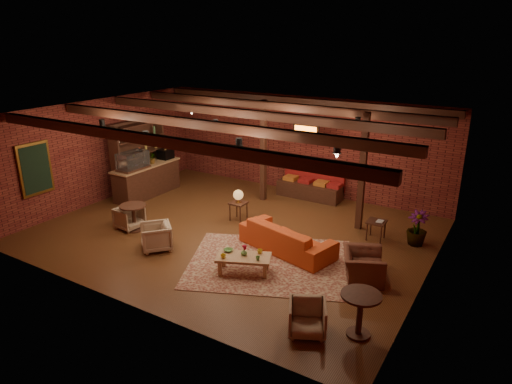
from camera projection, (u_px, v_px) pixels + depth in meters
The scene contains 29 objects.
floor at pixel (234, 232), 12.37m from camera, with size 10.00×10.00×0.00m, color #3A240E.
ceiling at pixel (232, 114), 11.31m from camera, with size 10.00×8.00×0.02m, color black.
wall_back at pixel (301, 145), 15.07m from camera, with size 10.00×0.02×3.20m, color maroon.
wall_front at pixel (114, 229), 8.62m from camera, with size 10.00×0.02×3.20m, color maroon.
wall_left at pixel (101, 151), 14.29m from camera, with size 0.02×8.00×3.20m, color maroon.
wall_right at pixel (434, 213), 9.39m from camera, with size 0.02×8.00×3.20m, color maroon.
ceiling_beams at pixel (232, 119), 11.35m from camera, with size 9.80×6.40×0.22m, color black, non-canonical shape.
ceiling_pipe at pixel (264, 118), 12.72m from camera, with size 0.12×0.12×9.60m, color black.
post_left at pixel (263, 151), 14.23m from camera, with size 0.16×0.16×3.20m, color black.
post_right at pixel (362, 173), 12.08m from camera, with size 0.16×0.16×3.20m, color black.
service_counter at pixel (147, 172), 14.92m from camera, with size 0.80×2.50×1.60m, color black, non-canonical shape.
plant_counter at pixel (152, 158), 14.90m from camera, with size 0.35×0.39×0.30m, color #337F33.
shelving_hutch at pixel (139, 158), 15.07m from camera, with size 0.52×2.00×2.40m, color black, non-canonical shape.
chalkboard_menu at pixel (35, 169), 12.41m from camera, with size 0.08×0.96×1.46m, color black.
banquette at pixel (310, 183), 14.77m from camera, with size 2.10×0.70×1.00m, color maroon, non-canonical shape.
service_sign at pixel (306, 129), 13.80m from camera, with size 0.86×0.06×0.30m, color orange.
ceiling_spotlights at pixel (232, 127), 11.43m from camera, with size 6.40×4.40×0.28m, color black, non-canonical shape.
rug at pixel (271, 263), 10.67m from camera, with size 3.78×2.89×0.01m, color maroon.
sofa at pixel (287, 237), 11.18m from camera, with size 2.46×0.96×0.72m, color #B93E19.
coffee_table at pixel (243, 258), 10.14m from camera, with size 1.34×1.03×0.66m.
side_table_lamp at pixel (238, 197), 12.92m from camera, with size 0.44×0.44×0.92m.
round_table_left at pixel (133, 213), 12.29m from camera, with size 0.71×0.71×0.74m.
armchair_a at pixel (129, 217), 12.49m from camera, with size 0.65×0.61×0.67m, color beige.
armchair_b at pixel (156, 236), 11.27m from camera, with size 0.71×0.66×0.73m, color beige.
armchair_right at pixel (363, 261), 9.87m from camera, with size 0.99×0.64×0.86m, color brown.
side_table_book at pixel (377, 222), 11.76m from camera, with size 0.48×0.48×0.54m.
round_table_right at pixel (360, 308), 7.96m from camera, with size 0.71×0.71×0.83m.
armchair_far at pixel (307, 316), 8.10m from camera, with size 0.66×0.62×0.68m, color beige.
plant_tall at pixel (421, 194), 11.17m from camera, with size 1.52×1.52×2.72m, color #4C7F4C.
Camera 1 is at (6.40, -9.36, 5.10)m, focal length 32.00 mm.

